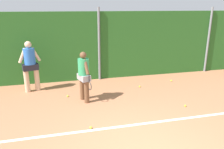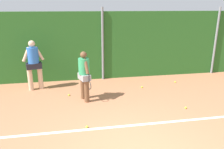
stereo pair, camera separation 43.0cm
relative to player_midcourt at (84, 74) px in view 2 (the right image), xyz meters
name	(u,v)px [view 2 (the right image)]	position (x,y,z in m)	size (l,w,h in m)	color
ground_plane	(121,120)	(0.93, -1.62, -0.96)	(28.57, 28.57, 0.00)	#B2704C
hedge_fence_backdrop	(102,46)	(0.93, 2.38, 0.50)	(18.57, 0.25, 2.93)	#286023
fence_post_center	(103,45)	(0.93, 2.20, 0.59)	(0.10, 0.10, 3.11)	gray
fence_post_right	(216,41)	(6.29, 2.20, 0.59)	(0.10, 0.10, 3.11)	gray
court_baseline_paint	(124,126)	(0.93, -1.95, -0.96)	(13.57, 0.10, 0.01)	white
player_midcourt	(84,74)	(0.00, 0.00, 0.00)	(0.44, 0.75, 1.72)	brown
player_backcourt_far	(34,63)	(-1.83, 1.41, 0.12)	(0.79, 0.46, 1.92)	beige
tennis_ball_1	(142,87)	(2.31, 0.80, -0.93)	(0.07, 0.07, 0.07)	#CCDB33
tennis_ball_4	(186,108)	(3.12, -1.25, -0.93)	(0.07, 0.07, 0.07)	#CCDB33
tennis_ball_5	(69,95)	(-0.56, 0.48, -0.93)	(0.07, 0.07, 0.07)	#CCDB33
tennis_ball_6	(87,127)	(-0.07, -1.85, -0.93)	(0.07, 0.07, 0.07)	#CCDB33
tennis_ball_7	(175,82)	(3.90, 1.15, -0.93)	(0.07, 0.07, 0.07)	#CCDB33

